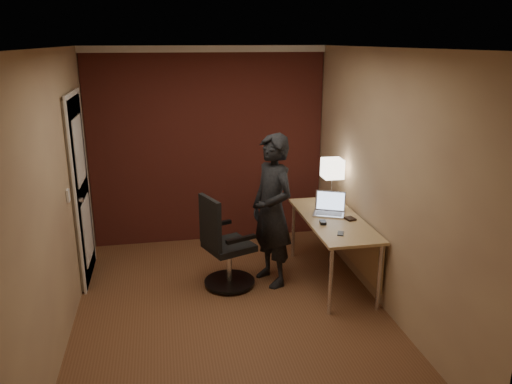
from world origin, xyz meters
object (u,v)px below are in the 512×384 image
Objects in this scene: desk at (339,229)px; mouse at (323,222)px; laptop at (330,208)px; desk_lamp at (332,169)px; wallet at (350,219)px; phone at (341,233)px; person at (272,211)px; office_chair at (224,248)px.

desk is 15.00× the size of mouse.
laptop is at bearing 69.53° from mouse.
desk_lamp reaches higher than wallet.
laptop is 4.08× the size of mouse.
desk is at bearing 95.59° from phone.
phone is (-0.09, -0.61, -0.06)m from laptop.
mouse is at bearing -115.80° from desk_lamp.
desk_lamp reaches higher than mouse.
phone is 0.44m from wallet.
laptop is 3.71× the size of wallet.
person is at bearing -173.38° from laptop.
person reaches higher than phone.
desk_lamp reaches higher than desk.
desk_lamp is 1.55m from office_chair.
wallet reaches higher than desk.
person is (-0.57, 0.54, 0.09)m from phone.
mouse is 1.08m from office_chair.
person is (-0.49, 0.23, 0.08)m from mouse.
phone is 0.11× the size of office_chair.
desk is at bearing 138.42° from wallet.
laptop is at bearing 4.82° from office_chair.
desk_lamp is 0.32× the size of person.
desk is 0.31m from mouse.
laptop is 0.62m from phone.
mouse reaches higher than wallet.
person is (-0.72, 0.09, 0.22)m from desk.
office_chair is (-1.20, -0.10, -0.35)m from laptop.
office_chair reaches higher than mouse.
wallet is at bearing -87.87° from desk_lamp.
mouse is 0.87× the size of phone.
desk_lamp is 4.86× the size of wallet.
desk is 1.27m from office_chair.
desk is at bearing 61.44° from person.
laptop reaches higher than mouse.
person is (-0.67, -0.08, 0.03)m from laptop.
mouse reaches higher than phone.
desk is 13.04× the size of phone.
office_chair is at bearing 177.58° from mouse.
desk_lamp is at bearing 82.09° from desk.
office_chair is at bearing 179.45° from phone.
desk is 13.64× the size of wallet.
wallet is (0.32, 0.06, -0.01)m from mouse.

